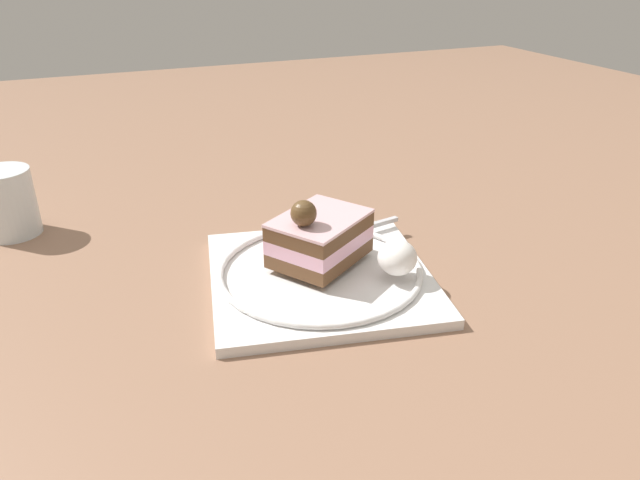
{
  "coord_description": "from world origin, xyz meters",
  "views": [
    {
      "loc": [
        0.19,
        0.51,
        0.31
      ],
      "look_at": [
        -0.02,
        0.03,
        0.05
      ],
      "focal_mm": 33.43,
      "sensor_mm": 36.0,
      "label": 1
    }
  ],
  "objects_px": {
    "whipped_cream_dollop": "(397,258)",
    "fork": "(357,230)",
    "dessert_plate": "(320,274)",
    "drink_glass_near": "(8,205)",
    "cake_slice": "(319,237)"
  },
  "relations": [
    {
      "from": "whipped_cream_dollop",
      "to": "fork",
      "type": "bearing_deg",
      "value": -93.3
    },
    {
      "from": "dessert_plate",
      "to": "whipped_cream_dollop",
      "type": "distance_m",
      "value": 0.08
    },
    {
      "from": "fork",
      "to": "drink_glass_near",
      "type": "distance_m",
      "value": 0.41
    },
    {
      "from": "whipped_cream_dollop",
      "to": "fork",
      "type": "height_order",
      "value": "whipped_cream_dollop"
    },
    {
      "from": "dessert_plate",
      "to": "fork",
      "type": "height_order",
      "value": "fork"
    },
    {
      "from": "dessert_plate",
      "to": "drink_glass_near",
      "type": "bearing_deg",
      "value": -39.75
    },
    {
      "from": "whipped_cream_dollop",
      "to": "drink_glass_near",
      "type": "xyz_separation_m",
      "value": [
        0.36,
        -0.28,
        0.0
      ]
    },
    {
      "from": "fork",
      "to": "drink_glass_near",
      "type": "relative_size",
      "value": 1.34
    },
    {
      "from": "dessert_plate",
      "to": "drink_glass_near",
      "type": "xyz_separation_m",
      "value": [
        0.29,
        -0.24,
        0.03
      ]
    },
    {
      "from": "whipped_cream_dollop",
      "to": "fork",
      "type": "relative_size",
      "value": 0.37
    },
    {
      "from": "dessert_plate",
      "to": "fork",
      "type": "xyz_separation_m",
      "value": [
        -0.07,
        -0.06,
        0.01
      ]
    },
    {
      "from": "cake_slice",
      "to": "whipped_cream_dollop",
      "type": "height_order",
      "value": "cake_slice"
    },
    {
      "from": "drink_glass_near",
      "to": "cake_slice",
      "type": "bearing_deg",
      "value": 142.61
    },
    {
      "from": "dessert_plate",
      "to": "cake_slice",
      "type": "bearing_deg",
      "value": -109.87
    },
    {
      "from": "dessert_plate",
      "to": "fork",
      "type": "distance_m",
      "value": 0.09
    }
  ]
}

